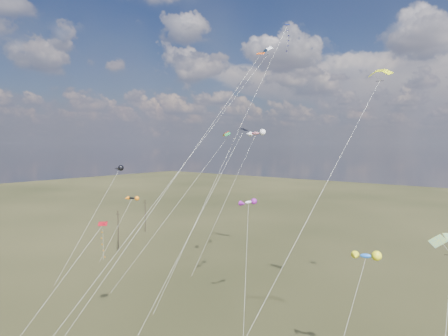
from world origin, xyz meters
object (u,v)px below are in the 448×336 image
Objects in this scene: parafoil_yellow at (379,72)px; utility_pole_far at (145,215)px; utility_pole_near at (118,229)px; novelty_black_orange at (132,198)px.

utility_pole_far is at bearing 163.03° from parafoil_yellow.
utility_pole_near is 0.26× the size of parafoil_yellow.
parafoil_yellow is (62.34, -19.02, 25.82)m from utility_pole_far.
novelty_black_orange reaches higher than utility_pole_near.
utility_pole_far is 0.26× the size of parafoil_yellow.
novelty_black_orange is at bearing -18.72° from utility_pole_near.
parafoil_yellow is at bearing -2.83° from novelty_black_orange.
utility_pole_near is at bearing 174.72° from parafoil_yellow.
utility_pole_far is 70.11m from parafoil_yellow.
parafoil_yellow is (54.34, -5.02, 25.82)m from utility_pole_near.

